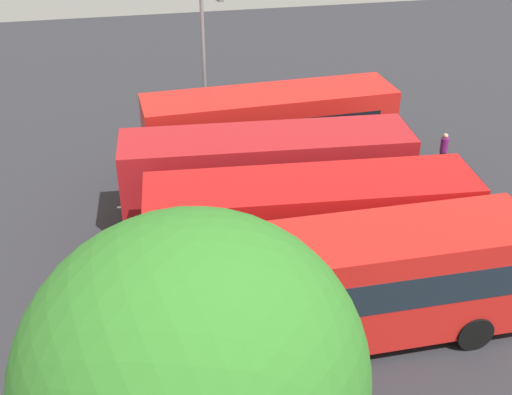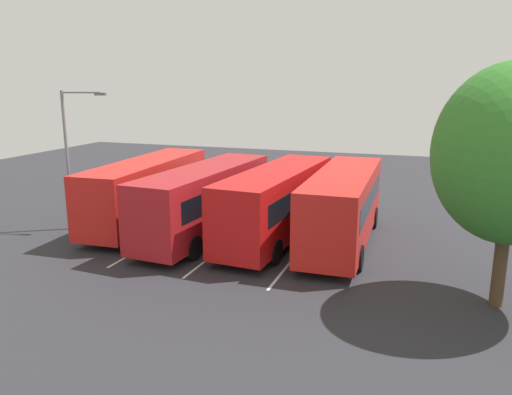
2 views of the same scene
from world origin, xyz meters
The scene contains 11 objects.
ground_plane centered at (0.00, 0.00, 0.00)m, with size 63.18×63.18×0.00m, color #2B2B30.
bus_far_left centered at (0.27, -5.11, 1.90)m, with size 10.25×2.75×3.45m.
bus_center_left centered at (-0.05, -1.98, 1.90)m, with size 10.37×3.26×3.45m.
bus_center_right centered at (-0.69, 1.53, 1.90)m, with size 10.36×3.21×3.45m.
bus_far_right centered at (0.29, 5.40, 1.90)m, with size 10.32×3.01×3.45m.
pedestrian centered at (7.48, 4.12, 0.93)m, with size 0.44×0.44×1.59m.
street_lamp centered at (-1.88, 8.38, 4.12)m, with size 0.67×2.32×7.11m.
depot_tree centered at (-4.73, -11.22, 5.24)m, with size 5.62×5.06×8.20m.
lane_stripe_outer_left centered at (0.00, -3.49, 0.00)m, with size 12.24×0.12×0.01m, color silver.
lane_stripe_inner_left centered at (0.00, 0.00, 0.00)m, with size 12.24×0.12×0.01m, color silver.
lane_stripe_inner_right centered at (0.00, 3.49, 0.00)m, with size 12.24×0.12×0.01m, color silver.
Camera 1 is at (-5.29, -18.78, 13.06)m, focal length 46.46 mm.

